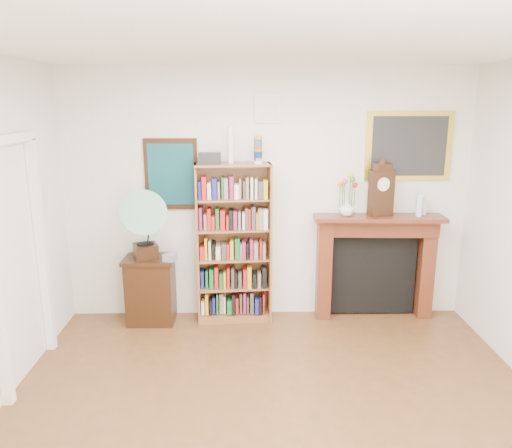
{
  "coord_description": "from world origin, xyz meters",
  "views": [
    {
      "loc": [
        -0.23,
        -2.97,
        2.45
      ],
      "look_at": [
        -0.14,
        1.6,
        1.3
      ],
      "focal_mm": 35.0,
      "sensor_mm": 36.0,
      "label": 1
    }
  ],
  "objects_px": {
    "cd_stack": "(170,257)",
    "bookshelf": "(233,235)",
    "mantel_clock": "(381,191)",
    "gramophone": "(141,220)",
    "bottle_left": "(419,205)",
    "teacup": "(376,214)",
    "flower_vase": "(347,208)",
    "bottle_right": "(424,206)",
    "side_cabinet": "(151,290)",
    "fireplace": "(375,257)"
  },
  "relations": [
    {
      "from": "cd_stack",
      "to": "bookshelf",
      "type": "bearing_deg",
      "value": 13.29
    },
    {
      "from": "cd_stack",
      "to": "mantel_clock",
      "type": "height_order",
      "value": "mantel_clock"
    },
    {
      "from": "gramophone",
      "to": "bottle_left",
      "type": "height_order",
      "value": "gramophone"
    },
    {
      "from": "gramophone",
      "to": "teacup",
      "type": "distance_m",
      "value": 2.53
    },
    {
      "from": "flower_vase",
      "to": "teacup",
      "type": "xyz_separation_m",
      "value": [
        0.32,
        -0.05,
        -0.05
      ]
    },
    {
      "from": "teacup",
      "to": "bottle_right",
      "type": "height_order",
      "value": "bottle_right"
    },
    {
      "from": "cd_stack",
      "to": "teacup",
      "type": "relative_size",
      "value": 1.46
    },
    {
      "from": "mantel_clock",
      "to": "bottle_left",
      "type": "xyz_separation_m",
      "value": [
        0.42,
        -0.03,
        -0.16
      ]
    },
    {
      "from": "gramophone",
      "to": "bottle_right",
      "type": "distance_m",
      "value": 3.08
    },
    {
      "from": "flower_vase",
      "to": "bottle_right",
      "type": "distance_m",
      "value": 0.86
    },
    {
      "from": "mantel_clock",
      "to": "bottle_right",
      "type": "relative_size",
      "value": 2.88
    },
    {
      "from": "flower_vase",
      "to": "gramophone",
      "type": "bearing_deg",
      "value": -175.08
    },
    {
      "from": "side_cabinet",
      "to": "cd_stack",
      "type": "relative_size",
      "value": 6.29
    },
    {
      "from": "side_cabinet",
      "to": "cd_stack",
      "type": "xyz_separation_m",
      "value": [
        0.25,
        -0.11,
        0.42
      ]
    },
    {
      "from": "cd_stack",
      "to": "bottle_left",
      "type": "height_order",
      "value": "bottle_left"
    },
    {
      "from": "gramophone",
      "to": "bottle_right",
      "type": "bearing_deg",
      "value": -17.27
    },
    {
      "from": "cd_stack",
      "to": "flower_vase",
      "type": "bearing_deg",
      "value": 5.42
    },
    {
      "from": "side_cabinet",
      "to": "bottle_left",
      "type": "height_order",
      "value": "bottle_left"
    },
    {
      "from": "fireplace",
      "to": "teacup",
      "type": "bearing_deg",
      "value": -111.29
    },
    {
      "from": "side_cabinet",
      "to": "bottle_right",
      "type": "height_order",
      "value": "bottle_right"
    },
    {
      "from": "fireplace",
      "to": "cd_stack",
      "type": "xyz_separation_m",
      "value": [
        -2.28,
        -0.22,
        0.08
      ]
    },
    {
      "from": "gramophone",
      "to": "side_cabinet",
      "type": "bearing_deg",
      "value": 51.46
    },
    {
      "from": "gramophone",
      "to": "mantel_clock",
      "type": "bearing_deg",
      "value": -17.54
    },
    {
      "from": "fireplace",
      "to": "bottle_left",
      "type": "distance_m",
      "value": 0.75
    },
    {
      "from": "side_cabinet",
      "to": "fireplace",
      "type": "xyz_separation_m",
      "value": [
        2.53,
        0.12,
        0.33
      ]
    },
    {
      "from": "teacup",
      "to": "bottle_left",
      "type": "relative_size",
      "value": 0.34
    },
    {
      "from": "bookshelf",
      "to": "side_cabinet",
      "type": "xyz_separation_m",
      "value": [
        -0.93,
        -0.05,
        -0.62
      ]
    },
    {
      "from": "bookshelf",
      "to": "fireplace",
      "type": "xyz_separation_m",
      "value": [
        1.6,
        0.06,
        -0.28
      ]
    },
    {
      "from": "bookshelf",
      "to": "side_cabinet",
      "type": "relative_size",
      "value": 2.72
    },
    {
      "from": "teacup",
      "to": "bottle_right",
      "type": "distance_m",
      "value": 0.56
    },
    {
      "from": "gramophone",
      "to": "bottle_right",
      "type": "xyz_separation_m",
      "value": [
        3.07,
        0.22,
        0.1
      ]
    },
    {
      "from": "fireplace",
      "to": "bottle_right",
      "type": "relative_size",
      "value": 7.19
    },
    {
      "from": "gramophone",
      "to": "fireplace",
      "type": "bearing_deg",
      "value": -16.2
    },
    {
      "from": "side_cabinet",
      "to": "gramophone",
      "type": "distance_m",
      "value": 0.84
    },
    {
      "from": "cd_stack",
      "to": "fireplace",
      "type": "bearing_deg",
      "value": 5.59
    },
    {
      "from": "cd_stack",
      "to": "mantel_clock",
      "type": "xyz_separation_m",
      "value": [
        2.29,
        0.16,
        0.69
      ]
    },
    {
      "from": "side_cabinet",
      "to": "flower_vase",
      "type": "xyz_separation_m",
      "value": [
        2.17,
        0.08,
        0.91
      ]
    },
    {
      "from": "mantel_clock",
      "to": "bookshelf",
      "type": "bearing_deg",
      "value": 162.47
    },
    {
      "from": "cd_stack",
      "to": "bottle_right",
      "type": "distance_m",
      "value": 2.84
    },
    {
      "from": "side_cabinet",
      "to": "bookshelf",
      "type": "bearing_deg",
      "value": 4.0
    },
    {
      "from": "side_cabinet",
      "to": "cd_stack",
      "type": "bearing_deg",
      "value": -22.63
    },
    {
      "from": "side_cabinet",
      "to": "gramophone",
      "type": "bearing_deg",
      "value": -106.52
    },
    {
      "from": "mantel_clock",
      "to": "flower_vase",
      "type": "xyz_separation_m",
      "value": [
        -0.37,
        0.02,
        -0.19
      ]
    },
    {
      "from": "bookshelf",
      "to": "mantel_clock",
      "type": "relative_size",
      "value": 3.56
    },
    {
      "from": "bookshelf",
      "to": "bottle_right",
      "type": "height_order",
      "value": "bookshelf"
    },
    {
      "from": "side_cabinet",
      "to": "bottle_left",
      "type": "relative_size",
      "value": 3.15
    },
    {
      "from": "side_cabinet",
      "to": "flower_vase",
      "type": "height_order",
      "value": "flower_vase"
    },
    {
      "from": "bottle_left",
      "to": "bottle_right",
      "type": "height_order",
      "value": "bottle_left"
    },
    {
      "from": "bookshelf",
      "to": "bottle_left",
      "type": "xyz_separation_m",
      "value": [
        2.03,
        -0.02,
        0.33
      ]
    },
    {
      "from": "bottle_right",
      "to": "mantel_clock",
      "type": "bearing_deg",
      "value": -174.53
    }
  ]
}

